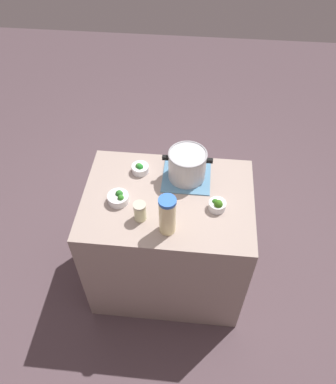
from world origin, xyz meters
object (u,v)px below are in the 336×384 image
at_px(broccoli_bowl_center, 118,198).
at_px(broccoli_bowl_back, 217,205).
at_px(cooking_pot, 187,165).
at_px(lemonade_pitcher, 167,215).
at_px(mason_jar, 140,211).
at_px(broccoli_bowl_front, 140,168).

xyz_separation_m(broccoli_bowl_center, broccoli_bowl_back, (0.59, -0.00, 0.00)).
xyz_separation_m(cooking_pot, broccoli_bowl_back, (0.20, -0.24, -0.08)).
height_order(broccoli_bowl_center, broccoli_bowl_back, broccoli_bowl_back).
relative_size(lemonade_pitcher, mason_jar, 2.11).
bearing_deg(broccoli_bowl_center, broccoli_bowl_back, -0.01).
xyz_separation_m(mason_jar, broccoli_bowl_center, (-0.15, 0.11, -0.03)).
xyz_separation_m(broccoli_bowl_front, broccoli_bowl_center, (-0.09, -0.26, 0.00)).
xyz_separation_m(cooking_pot, broccoli_bowl_center, (-0.39, -0.24, -0.08)).
bearing_deg(cooking_pot, broccoli_bowl_front, 176.38).
bearing_deg(cooking_pot, mason_jar, -124.44).
relative_size(cooking_pot, broccoli_bowl_back, 3.01).
xyz_separation_m(lemonade_pitcher, mason_jar, (-0.16, 0.07, -0.07)).
relative_size(broccoli_bowl_center, broccoli_bowl_back, 1.23).
bearing_deg(lemonade_pitcher, cooking_pot, 79.15).
distance_m(broccoli_bowl_front, broccoli_bowl_center, 0.28).
bearing_deg(lemonade_pitcher, broccoli_bowl_center, 150.04).
bearing_deg(broccoli_bowl_center, cooking_pot, 31.68).
distance_m(lemonade_pitcher, broccoli_bowl_front, 0.50).
distance_m(cooking_pot, mason_jar, 0.44).
relative_size(broccoli_bowl_front, broccoli_bowl_back, 1.06).
relative_size(mason_jar, broccoli_bowl_back, 1.18).
distance_m(cooking_pot, broccoli_bowl_front, 0.31).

